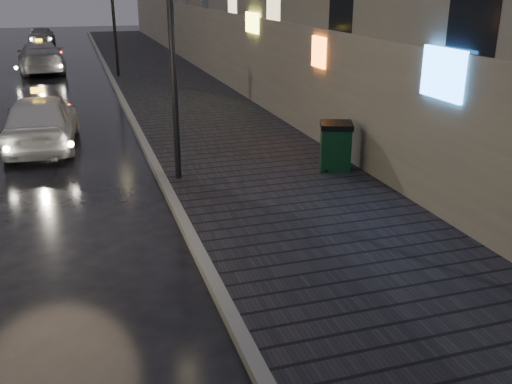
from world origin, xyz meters
The scene contains 9 objects.
ground centered at (0.00, 0.00, 0.00)m, with size 120.00×120.00×0.00m, color black.
sidewalk centered at (3.90, 21.00, 0.07)m, with size 4.60×58.00×0.15m, color black.
curb centered at (1.50, 21.00, 0.07)m, with size 0.20×58.00×0.15m, color slate.
lamp_near centered at (1.85, 6.00, 3.49)m, with size 0.36×0.36×5.28m.
lamp_far centered at (1.85, 22.00, 3.49)m, with size 0.36×0.36×5.28m.
trash_bin centered at (5.52, 5.52, 0.72)m, with size 0.95×0.95×1.13m.
taxi_near centered at (-1.17, 10.21, 0.76)m, with size 1.80×4.48×1.53m, color white.
taxi_mid centered at (-1.72, 25.52, 0.77)m, with size 2.15×5.30×1.54m, color silver.
car_far centered at (-2.16, 40.15, 0.69)m, with size 1.63×4.06×1.38m, color gray.
Camera 1 is at (-0.19, -6.28, 4.31)m, focal length 40.00 mm.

